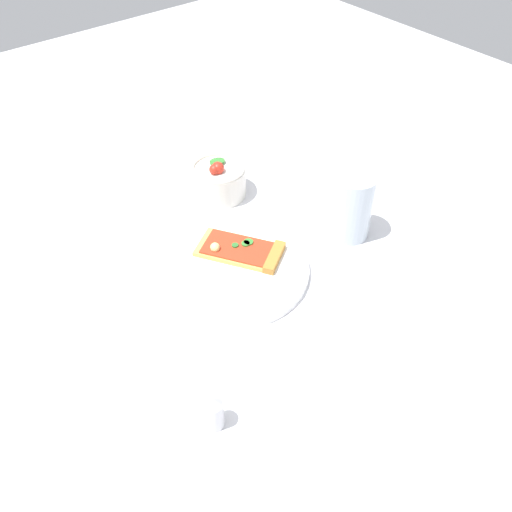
{
  "coord_description": "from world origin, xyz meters",
  "views": [
    {
      "loc": [
        -0.6,
        0.39,
        0.7
      ],
      "look_at": [
        -0.04,
        -0.06,
        0.03
      ],
      "focal_mm": 38.56,
      "sensor_mm": 36.0,
      "label": 1
    }
  ],
  "objects_px": {
    "salad_bowl": "(218,179)",
    "soda_glass": "(352,207)",
    "plate": "(232,269)",
    "pizza_slice_main": "(244,251)",
    "pepper_shaker": "(214,412)"
  },
  "relations": [
    {
      "from": "pizza_slice_main",
      "to": "soda_glass",
      "type": "distance_m",
      "value": 0.22
    },
    {
      "from": "plate",
      "to": "pepper_shaker",
      "type": "height_order",
      "value": "pepper_shaker"
    },
    {
      "from": "plate",
      "to": "pizza_slice_main",
      "type": "relative_size",
      "value": 1.62
    },
    {
      "from": "pepper_shaker",
      "to": "plate",
      "type": "bearing_deg",
      "value": -41.83
    },
    {
      "from": "plate",
      "to": "soda_glass",
      "type": "bearing_deg",
      "value": -103.27
    },
    {
      "from": "pizza_slice_main",
      "to": "salad_bowl",
      "type": "bearing_deg",
      "value": -23.64
    },
    {
      "from": "plate",
      "to": "soda_glass",
      "type": "height_order",
      "value": "soda_glass"
    },
    {
      "from": "salad_bowl",
      "to": "soda_glass",
      "type": "height_order",
      "value": "soda_glass"
    },
    {
      "from": "plate",
      "to": "pizza_slice_main",
      "type": "distance_m",
      "value": 0.04
    },
    {
      "from": "pizza_slice_main",
      "to": "soda_glass",
      "type": "xyz_separation_m",
      "value": [
        -0.07,
        -0.2,
        0.04
      ]
    },
    {
      "from": "plate",
      "to": "salad_bowl",
      "type": "distance_m",
      "value": 0.24
    },
    {
      "from": "plate",
      "to": "pepper_shaker",
      "type": "bearing_deg",
      "value": 138.17
    },
    {
      "from": "salad_bowl",
      "to": "pizza_slice_main",
      "type": "bearing_deg",
      "value": 156.36
    },
    {
      "from": "pizza_slice_main",
      "to": "soda_glass",
      "type": "height_order",
      "value": "soda_glass"
    },
    {
      "from": "salad_bowl",
      "to": "pepper_shaker",
      "type": "xyz_separation_m",
      "value": [
        -0.43,
        0.33,
        -0.01
      ]
    }
  ]
}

